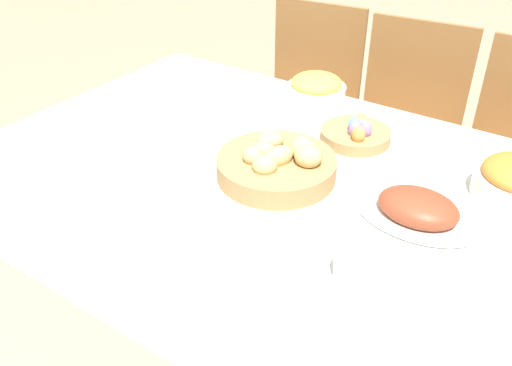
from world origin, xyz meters
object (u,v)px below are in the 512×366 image
Objects in this scene: chair_far_left at (304,100)px; fork at (146,257)px; egg_basket at (356,134)px; drinking_cup at (354,265)px; bread_basket at (277,164)px; dinner_plate at (204,286)px; spoon at (285,328)px; chair_far_center at (401,127)px; butter_dish at (164,197)px; knife at (272,321)px; pineapple_bowl at (316,91)px; ham_platter at (418,209)px.

fork is (0.38, -1.36, 0.24)m from chair_far_left.
egg_basket is 2.54× the size of drinking_cup.
dinner_plate is at bearing -76.65° from bread_basket.
spoon is (0.19, -0.00, -0.00)m from dinner_plate.
chair_far_center reaches higher than dinner_plate.
chair_far_left is at bearing 114.10° from spoon.
chair_far_center is at bearing 80.96° from butter_dish.
fork is 0.35m from spoon.
bread_basket is 1.61× the size of knife.
egg_basket is at bearing 107.81° from knife.
pineapple_bowl is (-0.22, 0.16, 0.03)m from egg_basket.
egg_basket is at bearing 73.57° from bread_basket.
pineapple_bowl reaches higher than egg_basket.
fork is at bearing -97.58° from bread_basket.
chair_far_center is at bearing 93.50° from dinner_plate.
knife is at bearing 4.17° from fork.
bread_basket is 3.91× the size of drinking_cup.
dinner_plate reaches higher than spoon.
knife is at bearing -76.36° from egg_basket.
fork is 0.44m from drinking_cup.
bread_basket reaches higher than knife.
chair_far_left is at bearing 115.26° from bread_basket.
chair_far_left reaches higher than spoon.
bread_basket is 1.61× the size of fork.
egg_basket is 0.74m from dinner_plate.
egg_basket is at bearing -34.84° from pineapple_bowl.
butter_dish is (-0.11, 0.18, 0.01)m from fork.
chair_far_center reaches higher than spoon.
butter_dish is (-0.17, -0.26, -0.02)m from bread_basket.
egg_basket is 1.05× the size of pineapple_bowl.
fork is at bearing -85.09° from pineapple_bowl.
ham_platter is 0.61m from butter_dish.
butter_dish is at bearing 125.17° from fork.
chair_far_center is 0.99m from ham_platter.
ham_platter is (0.29, -0.27, -0.00)m from egg_basket.
butter_dish is (-0.03, -0.71, -0.04)m from pineapple_bowl.
pineapple_bowl is (0.30, -0.47, 0.29)m from chair_far_left.
knife is at bearing -0.00° from dinner_plate.
chair_far_center is 2.81× the size of bread_basket.
chair_far_center is at bearing 104.39° from knife.
chair_far_left reaches higher than bread_basket.
bread_basket is (-0.02, -0.92, 0.28)m from chair_far_center.
spoon is at bearing -99.28° from ham_platter.
butter_dish reaches higher than dinner_plate.
drinking_cup reaches higher than spoon.
chair_far_center is 10.99× the size of drinking_cup.
ham_platter is at bearing 28.22° from butter_dish.
egg_basket is at bearing -55.67° from chair_far_left.
fork is 2.43× the size of drinking_cup.
chair_far_left is at bearing 109.65° from fork.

